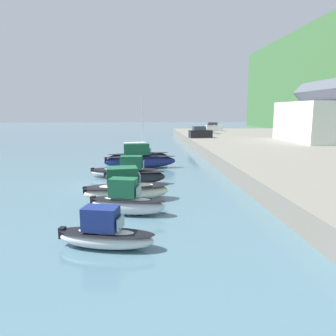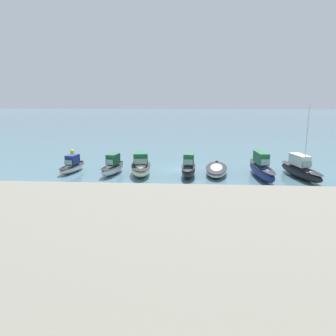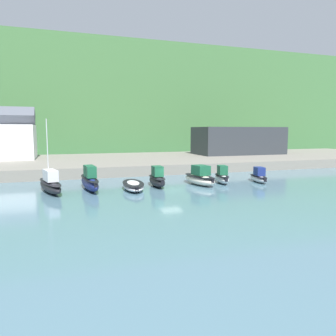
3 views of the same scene
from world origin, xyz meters
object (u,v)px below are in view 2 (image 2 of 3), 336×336
moored_boat_0 (300,169)px  mooring_buoy_0 (72,152)px  moored_boat_4 (141,166)px  moored_boat_5 (113,167)px  moored_boat_2 (216,170)px  moored_boat_3 (189,168)px  moored_boat_6 (72,166)px  moored_boat_1 (261,168)px

moored_boat_0 → mooring_buoy_0: 33.51m
moored_boat_4 → mooring_buoy_0: 17.70m
moored_boat_4 → moored_boat_5: size_ratio=1.28×
moored_boat_0 → moored_boat_5: size_ratio=1.59×
moored_boat_2 → moored_boat_3: bearing=24.2°
moored_boat_2 → mooring_buoy_0: (21.63, -11.62, -0.13)m
mooring_buoy_0 → moored_boat_6: bearing=109.7°
moored_boat_1 → moored_boat_3: (8.20, -0.41, -0.13)m
moored_boat_6 → mooring_buoy_0: 12.48m
moored_boat_2 → moored_boat_1: bearing=168.2°
moored_boat_3 → mooring_buoy_0: bearing=-31.9°
moored_boat_5 → mooring_buoy_0: 15.66m
moored_boat_3 → moored_boat_4: (5.62, -0.44, -0.02)m
moored_boat_1 → moored_boat_5: moored_boat_1 is taller
moored_boat_1 → moored_boat_5: bearing=-6.8°
moored_boat_4 → moored_boat_6: (8.50, -0.55, -0.20)m
moored_boat_3 → moored_boat_4: 5.64m
moored_boat_5 → moored_boat_6: size_ratio=1.03×
moored_boat_0 → moored_boat_4: bearing=-15.2°
moored_boat_1 → moored_boat_3: 8.21m
moored_boat_0 → moored_boat_3: (12.59, -0.15, -0.02)m
mooring_buoy_0 → moored_boat_3: bearing=145.2°
moored_boat_3 → moored_boat_5: size_ratio=1.10×
moored_boat_6 → moored_boat_1: bearing=-171.0°
moored_boat_5 → moored_boat_6: 5.23m
moored_boat_0 → moored_boat_2: size_ratio=1.17×
moored_boat_0 → moored_boat_4: size_ratio=1.24×
moored_boat_0 → moored_boat_6: bearing=-15.8°
moored_boat_0 → moored_boat_3: moored_boat_0 is taller
moored_boat_6 → moored_boat_2: bearing=-167.0°
moored_boat_2 → moored_boat_5: bearing=9.7°
moored_boat_5 → moored_boat_3: bearing=-167.5°
moored_boat_5 → mooring_buoy_0: bearing=-39.3°
moored_boat_3 → moored_boat_6: 14.16m
moored_boat_4 → moored_boat_6: moored_boat_4 is taller
moored_boat_3 → moored_boat_5: bearing=1.6°
moored_boat_1 → moored_boat_4: size_ratio=1.28×
moored_boat_0 → mooring_buoy_0: (30.93, -12.88, -0.60)m
moored_boat_0 → moored_boat_4: moored_boat_0 is taller
moored_boat_1 → moored_boat_3: bearing=-7.6°
moored_boat_4 → mooring_buoy_0: size_ratio=9.21×
moored_boat_6 → mooring_buoy_0: bearing=-57.7°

